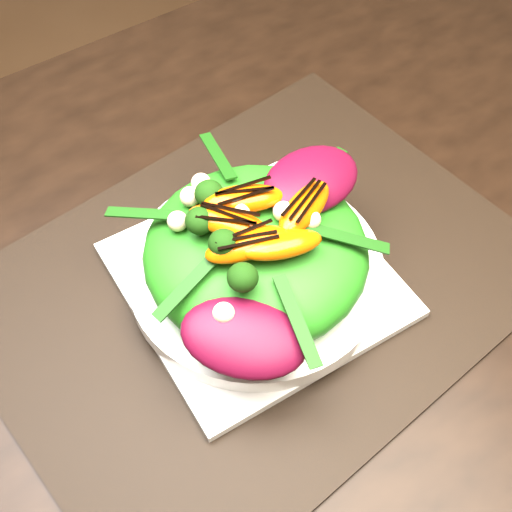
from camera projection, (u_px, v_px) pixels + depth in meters
dining_table at (40, 462)px, 0.56m from camera, size 1.60×0.90×0.75m
placemat at (256, 283)px, 0.64m from camera, size 0.53×0.42×0.00m
plate_base at (256, 279)px, 0.64m from camera, size 0.24×0.24×0.01m
salad_bowl at (256, 271)px, 0.63m from camera, size 0.30×0.30×0.02m
lettuce_mound at (256, 251)px, 0.60m from camera, size 0.21×0.21×0.07m
radicchio_leaf at (311, 180)px, 0.60m from camera, size 0.11×0.08×0.02m
orange_segment at (239, 214)px, 0.57m from camera, size 0.07×0.04×0.02m
broccoli_floret at (167, 220)px, 0.57m from camera, size 0.04×0.04×0.03m
macadamia_nut at (318, 233)px, 0.56m from camera, size 0.02×0.02×0.02m
balsamic_drizzle at (239, 207)px, 0.56m from camera, size 0.04×0.01×0.00m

